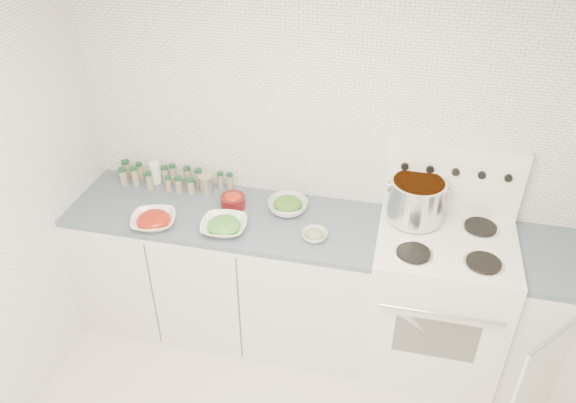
# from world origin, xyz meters

# --- Properties ---
(room_walls) EXTENTS (3.54, 3.04, 2.52)m
(room_walls) POSITION_xyz_m (0.00, 0.00, 1.56)
(room_walls) COLOR white
(room_walls) RESTS_ON ground
(counter_left) EXTENTS (1.85, 0.62, 0.90)m
(counter_left) POSITION_xyz_m (-0.82, 1.19, 0.45)
(counter_left) COLOR white
(counter_left) RESTS_ON ground
(stove) EXTENTS (0.76, 0.70, 1.36)m
(stove) POSITION_xyz_m (0.48, 1.19, 0.50)
(stove) COLOR white
(stove) RESTS_ON ground
(stock_pot) EXTENTS (0.34, 0.32, 0.24)m
(stock_pot) POSITION_xyz_m (0.29, 1.34, 1.08)
(stock_pot) COLOR silver
(stock_pot) RESTS_ON stove
(bowl_tomato) EXTENTS (0.31, 0.31, 0.09)m
(bowl_tomato) POSITION_xyz_m (-1.17, 0.98, 0.94)
(bowl_tomato) COLOR white
(bowl_tomato) RESTS_ON counter_left
(bowl_snowpea) EXTENTS (0.29, 0.29, 0.09)m
(bowl_snowpea) POSITION_xyz_m (-0.76, 1.02, 0.94)
(bowl_snowpea) COLOR white
(bowl_snowpea) RESTS_ON counter_left
(bowl_broccoli) EXTENTS (0.29, 0.29, 0.10)m
(bowl_broccoli) POSITION_xyz_m (-0.45, 1.29, 0.94)
(bowl_broccoli) COLOR white
(bowl_broccoli) RESTS_ON counter_left
(bowl_zucchini) EXTENTS (0.16, 0.16, 0.06)m
(bowl_zucchini) POSITION_xyz_m (-0.24, 1.07, 0.93)
(bowl_zucchini) COLOR white
(bowl_zucchini) RESTS_ON counter_left
(bowl_pepper) EXTENTS (0.15, 0.15, 0.09)m
(bowl_pepper) POSITION_xyz_m (-0.78, 1.27, 0.95)
(bowl_pepper) COLOR #520E11
(bowl_pepper) RESTS_ON counter_left
(salt_canister) EXTENTS (0.08, 0.08, 0.14)m
(salt_canister) POSITION_xyz_m (-1.35, 1.43, 0.97)
(salt_canister) COLOR white
(salt_canister) RESTS_ON counter_left
(tin_can) EXTENTS (0.10, 0.10, 0.11)m
(tin_can) POSITION_xyz_m (-1.00, 1.39, 0.96)
(tin_can) COLOR #AEA893
(tin_can) RESTS_ON counter_left
(spice_cluster) EXTENTS (0.76, 0.15, 0.14)m
(spice_cluster) POSITION_xyz_m (-1.26, 1.40, 0.96)
(spice_cluster) COLOR gray
(spice_cluster) RESTS_ON counter_left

